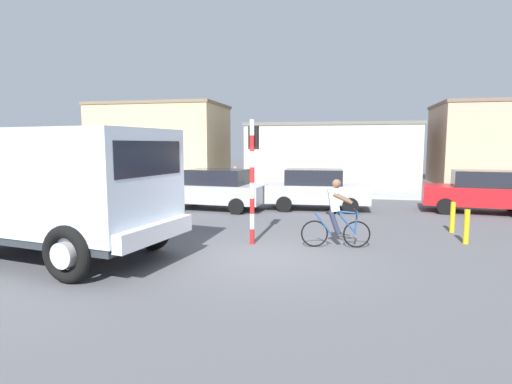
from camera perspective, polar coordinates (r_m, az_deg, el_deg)
name	(u,v)px	position (r m, az deg, el deg)	size (l,w,h in m)	color
ground_plane	(267,257)	(9.44, 1.53, -9.12)	(120.00, 120.00, 0.00)	#56565B
sidewalk_far	(312,190)	(22.44, 7.86, 0.26)	(80.00, 5.00, 0.16)	#ADADA8
truck_foreground	(56,185)	(10.18, -26.25, 0.90)	(5.75, 3.48, 2.90)	silver
cyclist	(335,213)	(10.33, 11.11, -2.96)	(1.72, 0.53, 1.72)	black
traffic_light_pole	(253,164)	(10.41, -0.46, 3.91)	(0.24, 0.43, 3.20)	red
car_red_near	(316,189)	(16.26, 8.47, 0.43)	(4.07, 2.02, 1.60)	#B7B7BC
car_white_mid	(215,189)	(16.15, -5.74, 0.42)	(4.13, 2.14, 1.60)	#B7B7BC
car_far_side	(481,191)	(17.45, 29.08, 0.07)	(4.19, 2.27, 1.60)	red
pedestrian_near_kerb	(235,184)	(18.01, -2.94, 1.19)	(0.34, 0.22, 1.62)	#2D334C
bollard_near	(466,227)	(11.90, 27.47, -4.35)	(0.14, 0.14, 0.90)	gold
bollard_far	(453,217)	(13.23, 25.89, -3.22)	(0.14, 0.14, 0.90)	gold
building_corner_left	(161,142)	(31.33, -13.20, 6.88)	(9.36, 5.82, 5.52)	#D1B284
building_mid_block	(331,153)	(28.59, 10.49, 5.44)	(11.33, 5.35, 3.99)	#B2AD9E
building_corner_right	(498,144)	(30.48, 30.82, 5.86)	(7.60, 5.85, 5.24)	tan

